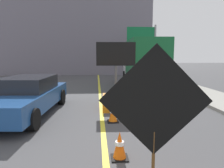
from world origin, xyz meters
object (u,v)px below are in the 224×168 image
Objects in this scene: roadwork_sign at (155,104)px; box_truck at (143,62)px; arrow_board_trailer at (116,96)px; traffic_cone_mid_lane at (113,113)px; highway_guide_sign at (147,42)px; pickup_car at (27,96)px; traffic_cone_near_sign at (120,145)px.

roadwork_sign is 11.78m from box_truck.
arrow_board_trailer is 1.94m from traffic_cone_mid_lane.
box_truck is (2.43, 11.52, 0.27)m from roadwork_sign.
highway_guide_sign is (3.90, 16.67, 1.95)m from roadwork_sign.
pickup_car is at bearing -131.15° from box_truck.
arrow_board_trailer is at bearing -109.67° from highway_guide_sign.
pickup_car reaches higher than traffic_cone_mid_lane.
box_truck is at bearing 78.07° from roadwork_sign.
roadwork_sign is 1.75m from traffic_cone_near_sign.
arrow_board_trailer is at bearing 12.82° from pickup_car.
box_truck is 8.94m from pickup_car.
traffic_cone_near_sign is (-0.32, -4.37, -0.19)m from arrow_board_trailer.
box_truck is 5.61m from highway_guide_sign.
pickup_car is (-5.84, -6.68, -1.05)m from box_truck.
pickup_car reaches higher than traffic_cone_near_sign.
roadwork_sign is at bearing -89.46° from arrow_board_trailer.
arrow_board_trailer is at bearing 81.99° from traffic_cone_mid_lane.
arrow_board_trailer is 4.38m from traffic_cone_near_sign.
box_truck reaches higher than traffic_cone_mid_lane.
highway_guide_sign reaches higher than traffic_cone_mid_lane.
traffic_cone_mid_lane is (0.05, 2.45, 0.01)m from traffic_cone_near_sign.
roadwork_sign is 3.88m from traffic_cone_mid_lane.
pickup_car is at bearing 125.14° from roadwork_sign.
box_truck is at bearing 67.21° from arrow_board_trailer.
box_truck is 11.23× the size of traffic_cone_mid_lane.
highway_guide_sign is 16.32m from traffic_cone_near_sign.
highway_guide_sign reaches higher than box_truck.
highway_guide_sign is at bearing 71.97° from traffic_cone_mid_lane.
traffic_cone_near_sign is at bearing -94.20° from arrow_board_trailer.
roadwork_sign is 0.47× the size of highway_guide_sign.
box_truck is at bearing 70.62° from traffic_cone_mid_lane.
roadwork_sign is 17.23m from highway_guide_sign.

